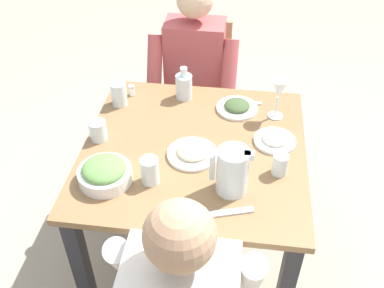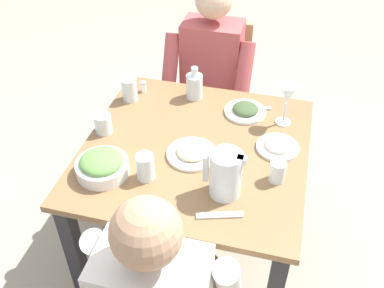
# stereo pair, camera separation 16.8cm
# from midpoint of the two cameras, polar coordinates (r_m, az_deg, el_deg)

# --- Properties ---
(ground_plane) EXTENTS (8.00, 8.00, 0.00)m
(ground_plane) POSITION_cam_midpoint_polar(r_m,az_deg,el_deg) (2.42, 2.39, -13.71)
(ground_plane) COLOR #9E937F
(dining_table) EXTENTS (0.94, 0.94, 0.73)m
(dining_table) POSITION_cam_midpoint_polar(r_m,az_deg,el_deg) (1.96, 2.87, -3.03)
(dining_table) COLOR olive
(dining_table) RESTS_ON ground_plane
(chair_near) EXTENTS (0.40, 0.40, 0.87)m
(chair_near) POSITION_cam_midpoint_polar(r_m,az_deg,el_deg) (2.71, 4.73, 7.41)
(chair_near) COLOR tan
(chair_near) RESTS_ON ground_plane
(diner_near) EXTENTS (0.48, 0.53, 1.17)m
(diner_near) POSITION_cam_midpoint_polar(r_m,az_deg,el_deg) (2.46, 4.01, 7.79)
(diner_near) COLOR #B24C4C
(diner_near) RESTS_ON ground_plane
(water_pitcher) EXTENTS (0.16, 0.12, 0.19)m
(water_pitcher) POSITION_cam_midpoint_polar(r_m,az_deg,el_deg) (1.63, 7.29, -3.97)
(water_pitcher) COLOR silver
(water_pitcher) RESTS_ON dining_table
(salad_bowl) EXTENTS (0.21, 0.21, 0.09)m
(salad_bowl) POSITION_cam_midpoint_polar(r_m,az_deg,el_deg) (1.75, -8.86, -2.81)
(salad_bowl) COLOR white
(salad_bowl) RESTS_ON dining_table
(plate_dolmas) EXTENTS (0.19, 0.19, 0.04)m
(plate_dolmas) POSITION_cam_midpoint_polar(r_m,az_deg,el_deg) (2.09, 9.18, 4.24)
(plate_dolmas) COLOR white
(plate_dolmas) RESTS_ON dining_table
(plate_yoghurt) EXTENTS (0.18, 0.18, 0.05)m
(plate_yoghurt) POSITION_cam_midpoint_polar(r_m,az_deg,el_deg) (1.91, 13.49, -0.30)
(plate_yoghurt) COLOR white
(plate_yoghurt) RESTS_ON dining_table
(plate_beans) EXTENTS (0.21, 0.21, 0.04)m
(plate_beans) POSITION_cam_midpoint_polar(r_m,az_deg,el_deg) (1.83, 2.58, -1.21)
(plate_beans) COLOR white
(plate_beans) RESTS_ON dining_table
(water_glass_far_right) EXTENTS (0.07, 0.07, 0.09)m
(water_glass_far_right) POSITION_cam_midpoint_polar(r_m,az_deg,el_deg) (1.96, -8.98, 2.55)
(water_glass_far_right) COLOR silver
(water_glass_far_right) RESTS_ON dining_table
(water_glass_near_right) EXTENTS (0.07, 0.07, 0.11)m
(water_glass_near_right) POSITION_cam_midpoint_polar(r_m,az_deg,el_deg) (1.71, -3.25, -3.09)
(water_glass_near_right) COLOR silver
(water_glass_near_right) RESTS_ON dining_table
(water_glass_far_left) EXTENTS (0.07, 0.07, 0.11)m
(water_glass_far_left) POSITION_cam_midpoint_polar(r_m,az_deg,el_deg) (2.14, -5.85, 6.94)
(water_glass_far_left) COLOR silver
(water_glass_far_left) RESTS_ON dining_table
(water_glass_by_pitcher) EXTENTS (0.06, 0.06, 0.09)m
(water_glass_by_pitcher) POSITION_cam_midpoint_polar(r_m,az_deg,el_deg) (1.75, 13.67, -3.58)
(water_glass_by_pitcher) COLOR silver
(water_glass_by_pitcher) RESTS_ON dining_table
(wine_glass) EXTENTS (0.08, 0.08, 0.20)m
(wine_glass) POSITION_cam_midpoint_polar(r_m,az_deg,el_deg) (1.99, 14.55, 5.84)
(wine_glass) COLOR silver
(wine_glass) RESTS_ON dining_table
(oil_carafe) EXTENTS (0.08, 0.08, 0.16)m
(oil_carafe) POSITION_cam_midpoint_polar(r_m,az_deg,el_deg) (2.15, 2.56, 7.26)
(oil_carafe) COLOR silver
(oil_carafe) RESTS_ON dining_table
(salt_shaker) EXTENTS (0.03, 0.03, 0.05)m
(salt_shaker) POSITION_cam_midpoint_polar(r_m,az_deg,el_deg) (2.21, -4.12, 7.31)
(salt_shaker) COLOR white
(salt_shaker) RESTS_ON dining_table
(fork_near) EXTENTS (0.17, 0.08, 0.01)m
(fork_near) POSITION_cam_midpoint_polar(r_m,az_deg,el_deg) (1.61, 6.58, -9.24)
(fork_near) COLOR silver
(fork_near) RESTS_ON dining_table
(knife_near) EXTENTS (0.19, 0.05, 0.01)m
(knife_near) POSITION_cam_midpoint_polar(r_m,az_deg,el_deg) (2.13, 9.92, 4.58)
(knife_near) COLOR silver
(knife_near) RESTS_ON dining_table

